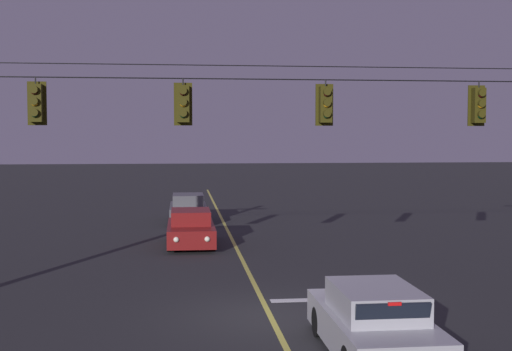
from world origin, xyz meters
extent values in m
plane|color=#28282B|center=(0.00, 0.00, 0.00)|extent=(180.00, 180.00, 0.00)
cube|color=#D1C64C|center=(0.00, 8.06, 0.00)|extent=(0.14, 60.00, 0.01)
cube|color=silver|center=(1.90, 1.46, 0.00)|extent=(3.40, 0.36, 0.01)
cylinder|color=black|center=(0.00, 2.06, 5.79)|extent=(16.58, 0.03, 0.03)
cylinder|color=black|center=(0.00, 2.06, 6.14)|extent=(16.58, 0.02, 0.02)
cylinder|color=black|center=(-5.76, 2.06, 5.70)|extent=(0.04, 0.04, 0.18)
cube|color=#332D0A|center=(-5.76, 2.06, 5.13)|extent=(0.32, 0.26, 0.96)
cube|color=#332D0A|center=(-5.76, 2.20, 5.13)|extent=(0.48, 0.03, 1.12)
sphere|color=#380A0A|center=(-5.76, 1.90, 5.42)|extent=(0.17, 0.17, 0.17)
cylinder|color=#332D0A|center=(-5.76, 1.86, 5.46)|extent=(0.20, 0.10, 0.20)
sphere|color=orange|center=(-5.76, 1.90, 5.13)|extent=(0.17, 0.17, 0.17)
cylinder|color=#332D0A|center=(-5.76, 1.86, 5.17)|extent=(0.20, 0.10, 0.20)
sphere|color=black|center=(-5.76, 1.90, 4.84)|extent=(0.17, 0.17, 0.17)
cylinder|color=#332D0A|center=(-5.76, 1.86, 4.88)|extent=(0.20, 0.10, 0.20)
cylinder|color=black|center=(-2.03, 2.06, 5.70)|extent=(0.04, 0.04, 0.18)
cube|color=#332D0A|center=(-2.03, 2.06, 5.13)|extent=(0.32, 0.26, 0.96)
cube|color=#332D0A|center=(-2.03, 2.20, 5.13)|extent=(0.48, 0.03, 1.12)
sphere|color=#380A0A|center=(-2.03, 1.90, 5.42)|extent=(0.17, 0.17, 0.17)
cylinder|color=#332D0A|center=(-2.03, 1.86, 5.46)|extent=(0.20, 0.10, 0.20)
sphere|color=orange|center=(-2.03, 1.90, 5.13)|extent=(0.17, 0.17, 0.17)
cylinder|color=#332D0A|center=(-2.03, 1.86, 5.17)|extent=(0.20, 0.10, 0.20)
sphere|color=black|center=(-2.03, 1.90, 4.84)|extent=(0.17, 0.17, 0.17)
cylinder|color=#332D0A|center=(-2.03, 1.86, 4.88)|extent=(0.20, 0.10, 0.20)
cylinder|color=black|center=(1.76, 2.06, 5.70)|extent=(0.04, 0.04, 0.18)
cube|color=#332D0A|center=(1.76, 2.06, 5.13)|extent=(0.32, 0.26, 0.96)
cube|color=#332D0A|center=(1.76, 2.20, 5.13)|extent=(0.48, 0.03, 1.12)
sphere|color=#380A0A|center=(1.76, 1.90, 5.42)|extent=(0.17, 0.17, 0.17)
cylinder|color=#332D0A|center=(1.76, 1.86, 5.46)|extent=(0.20, 0.10, 0.20)
sphere|color=orange|center=(1.76, 1.90, 5.13)|extent=(0.17, 0.17, 0.17)
cylinder|color=#332D0A|center=(1.76, 1.86, 5.17)|extent=(0.20, 0.10, 0.20)
sphere|color=black|center=(1.76, 1.90, 4.84)|extent=(0.17, 0.17, 0.17)
cylinder|color=#332D0A|center=(1.76, 1.86, 4.88)|extent=(0.20, 0.10, 0.20)
cylinder|color=black|center=(6.04, 2.06, 5.70)|extent=(0.04, 0.04, 0.18)
cube|color=#332D0A|center=(6.04, 2.06, 5.13)|extent=(0.32, 0.26, 0.96)
cube|color=#332D0A|center=(6.04, 2.20, 5.13)|extent=(0.48, 0.03, 1.12)
sphere|color=#380A0A|center=(6.04, 1.90, 5.42)|extent=(0.17, 0.17, 0.17)
cylinder|color=#332D0A|center=(6.04, 1.86, 5.46)|extent=(0.20, 0.10, 0.20)
sphere|color=orange|center=(6.04, 1.90, 5.13)|extent=(0.17, 0.17, 0.17)
cylinder|color=#332D0A|center=(6.04, 1.86, 5.17)|extent=(0.20, 0.10, 0.20)
sphere|color=black|center=(6.04, 1.90, 4.84)|extent=(0.17, 0.17, 0.17)
cylinder|color=#332D0A|center=(6.04, 1.86, 4.88)|extent=(0.20, 0.10, 0.20)
cube|color=#A5A5AD|center=(1.62, -3.06, 0.51)|extent=(1.80, 4.30, 0.68)
cube|color=#A5A5AD|center=(1.62, -3.18, 1.12)|extent=(1.51, 2.15, 0.54)
cube|color=black|center=(1.62, -2.25, 1.12)|extent=(1.40, 0.21, 0.48)
cube|color=black|center=(1.62, -4.24, 1.12)|extent=(1.37, 0.18, 0.46)
cylinder|color=black|center=(0.83, -1.73, 0.32)|extent=(0.22, 0.64, 0.64)
cylinder|color=black|center=(2.41, -1.73, 0.32)|extent=(0.22, 0.64, 0.64)
cube|color=red|center=(1.62, -4.35, 1.35)|extent=(0.24, 0.04, 0.06)
cube|color=maroon|center=(-1.72, 10.68, 0.51)|extent=(1.80, 4.30, 0.68)
cube|color=maroon|center=(-1.72, 10.80, 1.12)|extent=(1.51, 2.15, 0.54)
cube|color=black|center=(-1.72, 9.86, 1.12)|extent=(1.40, 0.21, 0.48)
cube|color=black|center=(-1.72, 11.86, 1.12)|extent=(1.37, 0.18, 0.46)
cylinder|color=black|center=(-0.93, 9.35, 0.32)|extent=(0.22, 0.64, 0.64)
cylinder|color=black|center=(-2.52, 9.35, 0.32)|extent=(0.22, 0.64, 0.64)
cylinder|color=black|center=(-0.93, 12.01, 0.32)|extent=(0.22, 0.64, 0.64)
cylinder|color=black|center=(-2.52, 12.01, 0.32)|extent=(0.22, 0.64, 0.64)
sphere|color=white|center=(-1.17, 8.51, 0.57)|extent=(0.20, 0.20, 0.20)
sphere|color=white|center=(-2.28, 8.51, 0.57)|extent=(0.20, 0.20, 0.20)
cube|color=#4C4C51|center=(-1.75, 17.88, 0.51)|extent=(1.80, 4.30, 0.68)
cube|color=#4C4C51|center=(-1.75, 18.00, 1.12)|extent=(1.51, 2.15, 0.54)
cube|color=black|center=(-1.75, 17.06, 1.12)|extent=(1.40, 0.21, 0.48)
cube|color=black|center=(-1.75, 19.06, 1.12)|extent=(1.37, 0.18, 0.46)
cylinder|color=black|center=(-0.95, 16.55, 0.32)|extent=(0.22, 0.64, 0.64)
cylinder|color=black|center=(-2.54, 16.55, 0.32)|extent=(0.22, 0.64, 0.64)
cylinder|color=black|center=(-0.95, 19.21, 0.32)|extent=(0.22, 0.64, 0.64)
cylinder|color=black|center=(-2.54, 19.21, 0.32)|extent=(0.22, 0.64, 0.64)
sphere|color=white|center=(-1.19, 15.71, 0.57)|extent=(0.20, 0.20, 0.20)
sphere|color=white|center=(-2.30, 15.71, 0.57)|extent=(0.20, 0.20, 0.20)
camera|label=1|loc=(-2.10, -15.63, 4.29)|focal=47.13mm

